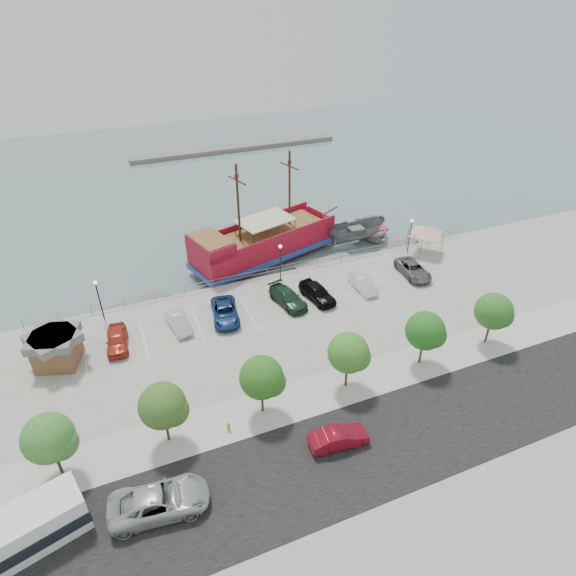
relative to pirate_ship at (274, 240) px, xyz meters
name	(u,v)px	position (x,y,z in m)	size (l,w,h in m)	color
ground	(305,322)	(-1.96, -13.45, -2.15)	(160.00, 160.00, 0.00)	slate
land_slab	(441,503)	(-1.96, -34.45, -1.75)	(100.00, 58.00, 1.20)	gray
street	(398,437)	(-1.96, -29.45, -1.14)	(100.00, 8.00, 0.04)	black
sidewalk	(356,382)	(-1.96, -23.45, -1.13)	(100.00, 4.00, 0.05)	beige
seawall_railing	(276,270)	(-1.96, -5.65, -0.62)	(50.00, 0.06, 1.00)	slate
far_shore	(236,148)	(8.04, 41.55, -1.75)	(40.00, 3.00, 0.80)	slate
pirate_ship	(274,240)	(0.00, 0.00, 0.00)	(20.73, 10.82, 12.83)	maroon
patrol_boat	(356,234)	(10.42, -1.09, -0.68)	(2.85, 7.59, 2.94)	slate
speedboat	(371,232)	(13.28, -0.16, -1.42)	(5.00, 7.00, 1.45)	silver
dock_west	(135,304)	(-16.90, -4.25, -1.96)	(6.65, 1.90, 0.38)	slate
dock_mid	(324,263)	(4.55, -4.25, -1.95)	(7.10, 2.03, 0.41)	gray
dock_east	(397,248)	(14.56, -4.25, -1.96)	(6.60, 1.89, 0.38)	slate
shed	(56,348)	(-23.88, -11.88, 0.42)	(4.51, 4.51, 2.95)	brown
canopy_tent	(427,226)	(15.88, -7.47, 2.18)	(4.79, 4.79, 3.83)	slate
street_van	(159,501)	(-18.42, -28.54, -0.31)	(2.78, 6.02, 1.67)	#A3A5A7
street_sedan	(339,438)	(-6.14, -28.34, -0.46)	(1.46, 4.18, 1.38)	maroon
shuttle_bus	(16,536)	(-26.15, -27.95, 0.13)	(7.92, 4.51, 2.64)	silver
fire_hydrant	(229,426)	(-12.83, -24.25, -0.74)	(0.26, 0.26, 0.75)	#CA9214
lamp_post_left	(98,293)	(-19.96, -6.95, 1.79)	(0.36, 0.36, 4.28)	black
lamp_post_mid	(280,256)	(-1.96, -6.95, 1.79)	(0.36, 0.36, 4.28)	black
lamp_post_right	(411,230)	(14.04, -6.95, 1.79)	(0.36, 0.36, 4.28)	black
tree_a	(51,439)	(-23.82, -23.52, 2.15)	(3.30, 3.20, 5.00)	#473321
tree_b	(165,407)	(-16.82, -23.52, 2.15)	(3.30, 3.20, 5.00)	#473321
tree_c	(264,379)	(-9.82, -23.52, 2.15)	(3.30, 3.20, 5.00)	#473321
tree_d	(350,354)	(-2.82, -23.52, 2.15)	(3.30, 3.20, 5.00)	#473321
tree_e	(427,332)	(4.18, -23.52, 2.15)	(3.30, 3.20, 5.00)	#473321
tree_f	(495,312)	(11.18, -23.52, 2.15)	(3.30, 3.20, 5.00)	#473321
parked_car_a	(117,340)	(-19.17, -11.56, -0.41)	(1.76, 4.37, 1.49)	#B2311E
parked_car_b	(178,322)	(-13.67, -10.99, -0.48)	(1.42, 4.08, 1.34)	silver
parked_car_c	(225,312)	(-9.29, -11.23, -0.43)	(2.37, 5.14, 1.43)	navy
parked_car_d	(288,298)	(-2.89, -11.27, -0.43)	(2.02, 4.97, 1.44)	#1B3C25
parked_car_e	(317,292)	(0.14, -11.61, -0.35)	(1.89, 4.71, 1.60)	black
parked_car_f	(363,284)	(5.26, -11.81, -0.49)	(1.40, 4.03, 1.33)	white
parked_car_g	(413,270)	(11.68, -11.42, -0.44)	(2.34, 5.08, 1.41)	#5D5D62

